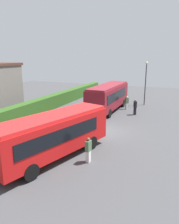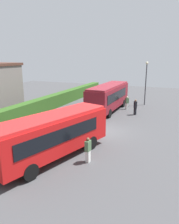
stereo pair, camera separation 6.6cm
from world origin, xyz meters
The scene contains 8 objects.
ground_plane centered at (0.00, 0.00, 0.00)m, with size 64.00×64.00×0.00m, color #424244.
bus_red centered at (-6.45, 1.36, 1.76)m, with size 9.06×4.71×3.04m.
bus_maroon centered at (7.45, 2.03, 1.89)m, with size 9.73×2.65×3.30m.
person_left centered at (-6.13, -0.98, 0.89)m, with size 0.49×0.30×1.70m.
person_center centered at (6.89, -1.45, 0.97)m, with size 0.51×0.45×1.84m.
person_right centered at (9.22, 0.08, 0.90)m, with size 0.49×0.48×1.71m.
hedge_row centered at (0.00, 9.41, 0.86)m, with size 44.00×1.23×1.72m, color #2D541C.
lamppost centered at (12.73, -1.63, 3.71)m, with size 0.36×0.36×6.00m.
Camera 1 is at (-18.08, -6.03, 6.74)m, focal length 34.79 mm.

